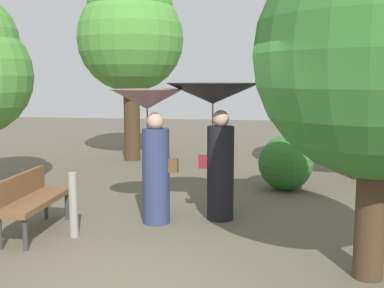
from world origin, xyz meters
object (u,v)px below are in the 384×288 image
object	(u,v)px
person_right	(215,116)
tree_near_right	(380,34)
park_bench	(30,198)
path_marker_post	(73,205)
tree_mid_left	(130,28)
tree_mid_right	(364,59)
person_left	(151,132)

from	to	relation	value
person_right	tree_near_right	distance (m)	2.90
park_bench	path_marker_post	xyz separation A→B (m)	(0.66, -0.07, -0.06)
park_bench	tree_near_right	distance (m)	4.92
tree_mid_left	path_marker_post	distance (m)	6.90
tree_mid_left	path_marker_post	xyz separation A→B (m)	(0.93, -6.16, -2.97)
tree_mid_left	tree_mid_right	bearing A→B (deg)	-15.92
tree_near_right	tree_mid_left	xyz separation A→B (m)	(-4.63, 6.95, 0.81)
tree_mid_left	tree_near_right	bearing A→B (deg)	-56.31
person_left	tree_near_right	world-z (taller)	tree_near_right
park_bench	tree_mid_left	bearing A→B (deg)	1.46
person_left	park_bench	world-z (taller)	person_left
tree_near_right	person_left	bearing A→B (deg)	150.23
park_bench	tree_mid_left	size ratio (longest dim) A/B	0.30
person_right	path_marker_post	bearing A→B (deg)	122.10
tree_near_right	path_marker_post	xyz separation A→B (m)	(-3.70, 0.79, -2.16)
person_left	tree_mid_right	world-z (taller)	tree_mid_right
park_bench	tree_mid_left	distance (m)	6.76
tree_near_right	path_marker_post	bearing A→B (deg)	168.01
person_right	tree_near_right	size ratio (longest dim) A/B	0.51
tree_mid_right	tree_near_right	bearing A→B (deg)	-99.13
person_left	tree_near_right	xyz separation A→B (m)	(2.80, -1.60, 1.23)
person_right	tree_near_right	world-z (taller)	tree_near_right
tree_near_right	tree_mid_right	bearing A→B (deg)	80.87
park_bench	person_right	bearing A→B (deg)	-67.25
tree_near_right	tree_mid_left	bearing A→B (deg)	123.69
tree_mid_right	person_left	bearing A→B (deg)	-134.18
tree_mid_left	tree_mid_right	xyz separation A→B (m)	(5.49, -1.57, -0.87)
park_bench	tree_mid_right	bearing A→B (deg)	-50.17
person_right	tree_mid_right	xyz separation A→B (m)	(2.76, 3.44, 0.96)
person_left	person_right	world-z (taller)	person_right
person_right	tree_mid_right	world-z (taller)	tree_mid_right
path_marker_post	person_left	bearing A→B (deg)	42.33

